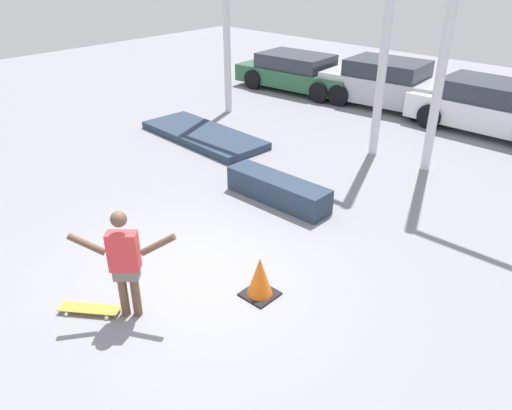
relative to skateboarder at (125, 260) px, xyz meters
name	(u,v)px	position (x,y,z in m)	size (l,w,h in m)	color
ground_plane	(191,280)	(-0.01, 1.05, -0.88)	(36.00, 36.00, 0.00)	gray
skateboarder	(125,260)	(0.00, 0.00, 0.00)	(1.07, 0.98, 1.58)	brown
skateboard	(89,309)	(-0.45, -0.37, -0.81)	(0.80, 0.65, 0.08)	gold
grind_box	(278,190)	(-0.73, 3.87, -0.63)	(2.19, 0.57, 0.49)	#28384C
manual_pad	(203,135)	(-4.39, 5.23, -0.79)	(3.53, 1.39, 0.18)	#28384C
parked_car_green	(298,73)	(-5.58, 10.59, -0.29)	(4.36, 2.09, 1.18)	#28603D
parked_car_silver	(389,84)	(-2.37, 10.94, -0.20)	(4.19, 2.16, 1.38)	#B7BABF
parked_car_white	(490,107)	(0.70, 10.71, -0.23)	(4.09, 1.92, 1.32)	white
traffic_cone	(260,277)	(0.99, 1.48, -0.57)	(0.46, 0.46, 0.62)	black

